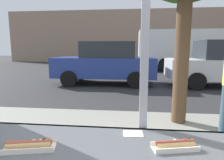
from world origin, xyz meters
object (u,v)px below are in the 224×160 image
object	(u,v)px
hotdog_tray_near	(29,145)
box_truck	(190,48)
hotdog_tray_far	(175,145)
parked_car_blue	(106,63)

from	to	relation	value
hotdog_tray_near	box_truck	xyz separation A→B (m)	(4.33, 12.91, 0.52)
hotdog_tray_near	box_truck	world-z (taller)	box_truck
hotdog_tray_near	hotdog_tray_far	xyz separation A→B (m)	(0.75, 0.08, 0.00)
parked_car_blue	box_truck	xyz separation A→B (m)	(4.94, 5.68, 0.61)
hotdog_tray_near	hotdog_tray_far	size ratio (longest dim) A/B	1.12
hotdog_tray_far	parked_car_blue	world-z (taller)	parked_car_blue
hotdog_tray_far	box_truck	bearing A→B (deg)	74.39
box_truck	hotdog_tray_near	bearing A→B (deg)	-108.55
hotdog_tray_far	box_truck	xyz separation A→B (m)	(3.58, 12.82, 0.52)
hotdog_tray_far	box_truck	distance (m)	13.32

